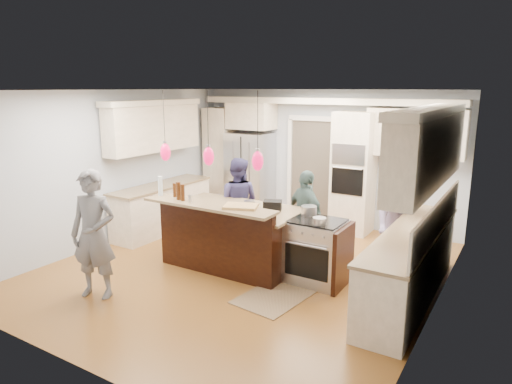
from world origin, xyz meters
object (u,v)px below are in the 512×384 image
Objects in this scene: refrigerator at (250,175)px; person_bar_end at (94,235)px; island_range at (318,252)px; kitchen_island at (233,235)px; person_far_left at (238,202)px.

person_bar_end is (0.37, -4.44, -0.04)m from refrigerator.
refrigerator is 1.96× the size of island_range.
person_bar_end is at bearing -85.22° from refrigerator.
refrigerator is at bearing 137.41° from island_range.
kitchen_island is at bearing -63.11° from refrigerator.
island_range is 3.07m from person_bar_end.
refrigerator reaches higher than kitchen_island.
refrigerator is at bearing 116.89° from kitchen_island.
person_bar_end is 2.70m from person_far_left.
refrigerator is 2.91m from kitchen_island.
refrigerator is at bearing -80.42° from person_far_left.
kitchen_island is 0.94m from person_far_left.
person_far_left is (-0.43, 0.78, 0.30)m from kitchen_island.
refrigerator is 1.05× the size of person_bar_end.
kitchen_island is 1.41m from island_range.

